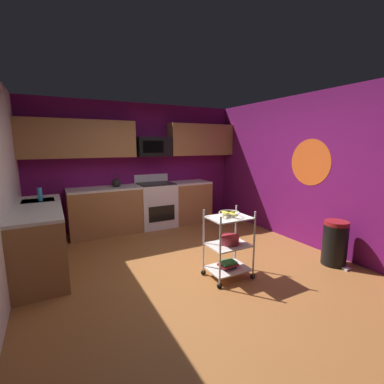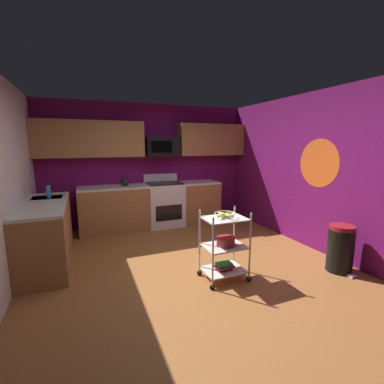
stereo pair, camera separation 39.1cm
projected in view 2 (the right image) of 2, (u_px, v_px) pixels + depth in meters
The scene contains 15 objects.
floor at pixel (189, 268), 3.91m from camera, with size 4.40×4.80×0.04m, color #995B2D.
wall_back at pixel (148, 165), 5.90m from camera, with size 4.52×0.06×2.60m, color #6B1156.
wall_right at pixel (312, 172), 4.51m from camera, with size 0.06×4.80×2.60m, color #6B1156.
wall_flower_decal at pixel (319, 163), 4.34m from camera, with size 0.78×0.78×0.00m, color #E5591E.
counter_run at pixel (121, 214), 5.06m from camera, with size 3.69×2.39×0.92m.
oven_range at pixel (164, 204), 5.84m from camera, with size 0.76×0.65×1.10m.
upper_cabinets at pixel (147, 139), 5.60m from camera, with size 4.40×0.33×0.70m.
microwave at pixel (162, 147), 5.72m from camera, with size 0.70×0.39×0.40m.
rolling_cart at pixel (224, 246), 3.49m from camera, with size 0.59×0.42×0.91m.
fruit_bowl at pixel (225, 214), 3.41m from camera, with size 0.27×0.27×0.07m.
mixing_bowl_large at pixel (226, 241), 3.48m from camera, with size 0.25×0.25×0.11m.
book_stack at pixel (224, 266), 3.53m from camera, with size 0.25×0.19×0.09m.
kettle at pixel (125, 182), 5.44m from camera, with size 0.21×0.18×0.26m.
dish_soap_bottle at pixel (48, 192), 4.20m from camera, with size 0.06×0.06×0.20m, color #2D8CBF.
trash_can at pixel (340, 248), 3.73m from camera, with size 0.34×0.42×0.66m.
Camera 2 is at (-1.34, -3.40, 1.76)m, focal length 25.15 mm.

